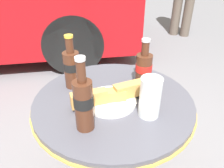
{
  "coord_description": "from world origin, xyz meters",
  "views": [
    {
      "loc": [
        -0.12,
        -0.7,
        1.19
      ],
      "look_at": [
        0.0,
        0.03,
        0.74
      ],
      "focal_mm": 35.0,
      "sensor_mm": 36.0,
      "label": 1
    }
  ],
  "objects_px": {
    "cola_bottle_center": "(144,69)",
    "lunch_plate_near": "(111,97)",
    "drinking_glass": "(150,99)",
    "cola_bottle_right": "(72,67)",
    "cola_bottle_left": "(84,103)",
    "bistro_table": "(113,136)"
  },
  "relations": [
    {
      "from": "cola_bottle_left",
      "to": "cola_bottle_center",
      "type": "xyz_separation_m",
      "value": [
        0.26,
        0.22,
        -0.02
      ]
    },
    {
      "from": "cola_bottle_center",
      "to": "drinking_glass",
      "type": "bearing_deg",
      "value": -99.85
    },
    {
      "from": "cola_bottle_left",
      "to": "cola_bottle_right",
      "type": "distance_m",
      "value": 0.28
    },
    {
      "from": "cola_bottle_center",
      "to": "lunch_plate_near",
      "type": "distance_m",
      "value": 0.19
    },
    {
      "from": "cola_bottle_center",
      "to": "bistro_table",
      "type": "bearing_deg",
      "value": -151.43
    },
    {
      "from": "cola_bottle_right",
      "to": "lunch_plate_near",
      "type": "xyz_separation_m",
      "value": [
        0.14,
        -0.15,
        -0.06
      ]
    },
    {
      "from": "lunch_plate_near",
      "to": "cola_bottle_center",
      "type": "bearing_deg",
      "value": 32.72
    },
    {
      "from": "drinking_glass",
      "to": "cola_bottle_center",
      "type": "bearing_deg",
      "value": 80.15
    },
    {
      "from": "cola_bottle_center",
      "to": "lunch_plate_near",
      "type": "relative_size",
      "value": 0.68
    },
    {
      "from": "bistro_table",
      "to": "cola_bottle_left",
      "type": "relative_size",
      "value": 2.69
    },
    {
      "from": "cola_bottle_left",
      "to": "cola_bottle_center",
      "type": "bearing_deg",
      "value": 40.54
    },
    {
      "from": "bistro_table",
      "to": "lunch_plate_near",
      "type": "relative_size",
      "value": 2.2
    },
    {
      "from": "cola_bottle_left",
      "to": "cola_bottle_right",
      "type": "xyz_separation_m",
      "value": [
        -0.04,
        0.27,
        -0.01
      ]
    },
    {
      "from": "bistro_table",
      "to": "lunch_plate_near",
      "type": "xyz_separation_m",
      "value": [
        -0.01,
        -0.02,
        0.23
      ]
    },
    {
      "from": "cola_bottle_center",
      "to": "drinking_glass",
      "type": "xyz_separation_m",
      "value": [
        -0.03,
        -0.19,
        -0.02
      ]
    },
    {
      "from": "drinking_glass",
      "to": "cola_bottle_right",
      "type": "bearing_deg",
      "value": 137.21
    },
    {
      "from": "lunch_plate_near",
      "to": "cola_bottle_right",
      "type": "bearing_deg",
      "value": 134.03
    },
    {
      "from": "cola_bottle_left",
      "to": "cola_bottle_right",
      "type": "relative_size",
      "value": 1.12
    },
    {
      "from": "bistro_table",
      "to": "cola_bottle_left",
      "type": "height_order",
      "value": "cola_bottle_left"
    },
    {
      "from": "cola_bottle_center",
      "to": "lunch_plate_near",
      "type": "bearing_deg",
      "value": -147.28
    },
    {
      "from": "bistro_table",
      "to": "lunch_plate_near",
      "type": "bearing_deg",
      "value": -118.39
    },
    {
      "from": "cola_bottle_right",
      "to": "bistro_table",
      "type": "bearing_deg",
      "value": -39.33
    }
  ]
}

